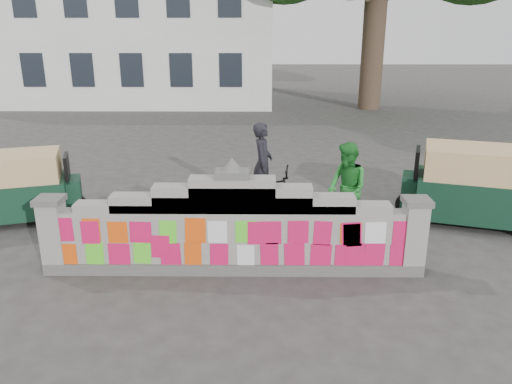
% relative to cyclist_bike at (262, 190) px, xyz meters
% --- Properties ---
extents(ground, '(100.00, 100.00, 0.00)m').
position_rel_cyclist_bike_xyz_m(ground, '(-0.50, -2.90, -0.53)').
color(ground, '#383533').
rests_on(ground, ground).
extents(parapet_wall, '(6.48, 0.44, 2.01)m').
position_rel_cyclist_bike_xyz_m(parapet_wall, '(-0.50, -2.90, 0.22)').
color(parapet_wall, '#4C4C49').
rests_on(parapet_wall, ground).
extents(building, '(16.00, 10.00, 8.90)m').
position_rel_cyclist_bike_xyz_m(building, '(-7.50, 19.09, 3.49)').
color(building, silver).
rests_on(building, ground).
extents(cyclist_bike, '(2.07, 0.91, 1.05)m').
position_rel_cyclist_bike_xyz_m(cyclist_bike, '(0.00, 0.00, 0.00)').
color(cyclist_bike, black).
rests_on(cyclist_bike, ground).
extents(cyclist_rider, '(0.49, 0.69, 1.78)m').
position_rel_cyclist_bike_xyz_m(cyclist_rider, '(-0.00, 0.00, 0.37)').
color(cyclist_rider, black).
rests_on(cyclist_rider, ground).
extents(pedestrian, '(0.98, 1.09, 1.83)m').
position_rel_cyclist_bike_xyz_m(pedestrian, '(1.69, -1.05, 0.39)').
color(pedestrian, '#23832D').
rests_on(pedestrian, ground).
extents(rickshaw_left, '(2.74, 1.85, 1.47)m').
position_rel_cyclist_bike_xyz_m(rickshaw_left, '(-5.31, -0.56, 0.24)').
color(rickshaw_left, '#113422').
rests_on(rickshaw_left, ground).
extents(rickshaw_right, '(3.04, 2.07, 1.64)m').
position_rel_cyclist_bike_xyz_m(rickshaw_right, '(4.49, -0.60, 0.32)').
color(rickshaw_right, '#103121').
rests_on(rickshaw_right, ground).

